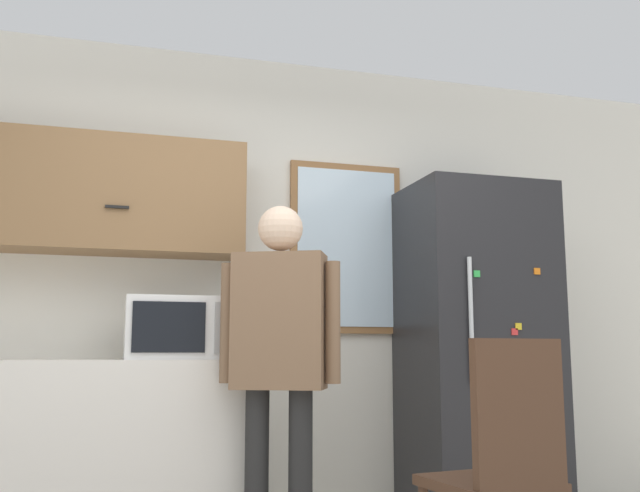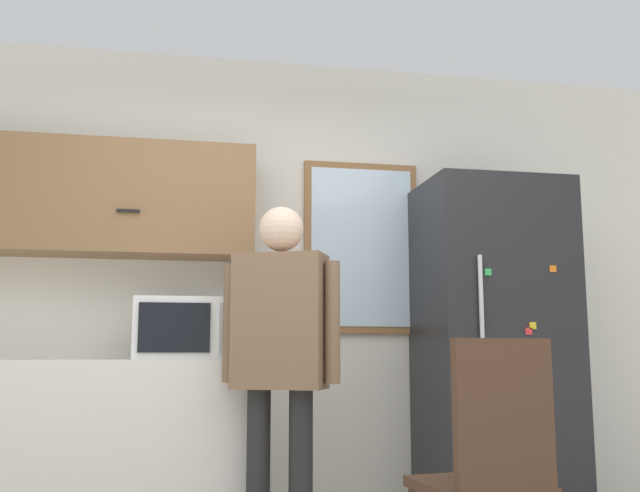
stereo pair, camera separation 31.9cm
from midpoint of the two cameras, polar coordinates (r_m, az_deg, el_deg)
name	(u,v)px [view 2 (the right image)]	position (r m, az deg, el deg)	size (l,w,h in m)	color
back_wall	(269,281)	(4.22, -1.93, -2.78)	(6.00, 0.06, 2.70)	silver
counter	(43,451)	(3.86, -19.05, -15.23)	(2.08, 0.64, 0.89)	silver
upper_cabinets	(62,197)	(4.08, -17.84, 3.74)	(2.08, 0.34, 0.62)	olive
microwave	(184,329)	(3.72, -8.44, -6.57)	(0.49, 0.39, 0.31)	white
person	(280,341)	(3.36, -0.46, -7.57)	(0.53, 0.38, 1.62)	black
refrigerator	(494,349)	(4.22, 15.87, -7.91)	(0.79, 0.69, 1.90)	#232326
chair	(490,464)	(2.80, 16.80, -16.37)	(0.47, 0.47, 0.98)	#472D1E
window	(361,247)	(4.32, 5.44, -0.07)	(0.70, 0.05, 1.04)	olive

